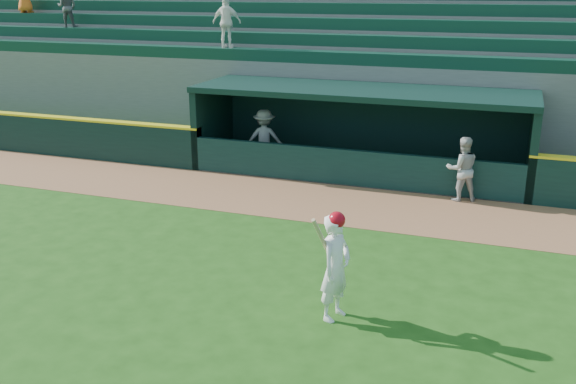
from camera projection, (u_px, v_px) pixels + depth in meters
name	position (u px, v px, depth m)	size (l,w,h in m)	color
ground	(258.00, 286.00, 11.61)	(120.00, 120.00, 0.00)	#204D13
warning_track	(332.00, 203.00, 16.00)	(40.00, 3.00, 0.01)	#95603B
dugout_player_front	(462.00, 169.00, 15.98)	(0.80, 0.62, 1.64)	#ACACA7
dugout_player_inside	(264.00, 138.00, 18.97)	(1.12, 0.64, 1.73)	#9E9E99
dugout	(363.00, 125.00, 18.36)	(9.40, 2.80, 2.46)	slate
stands	(395.00, 70.00, 22.14)	(34.50, 6.27, 7.59)	slate
batter_at_plate	(335.00, 266.00, 10.24)	(0.59, 0.84, 1.85)	white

